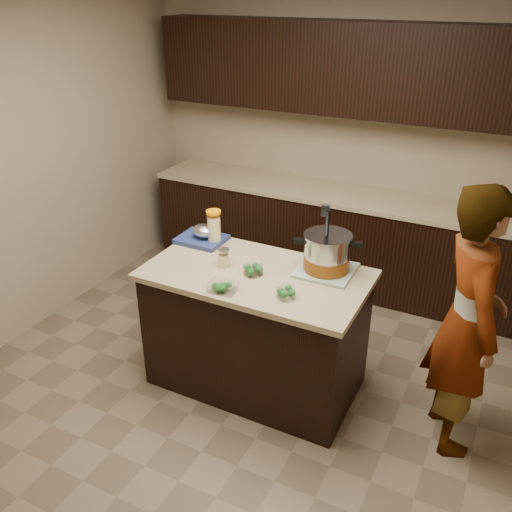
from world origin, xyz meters
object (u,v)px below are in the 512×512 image
(island, at_px, (256,329))
(person, at_px, (467,323))
(stock_pot, at_px, (327,255))
(lemonade_pitcher, at_px, (214,229))

(island, xyz_separation_m, person, (1.31, 0.10, 0.39))
(stock_pot, distance_m, lemonade_pitcher, 0.87)
(person, bearing_deg, stock_pot, 59.09)
(person, bearing_deg, island, 70.70)
(lemonade_pitcher, bearing_deg, island, -28.35)
(island, height_order, person, person)
(island, height_order, stock_pot, stock_pot)
(island, distance_m, lemonade_pitcher, 0.77)
(lemonade_pitcher, bearing_deg, person, -4.84)
(island, bearing_deg, lemonade_pitcher, 151.65)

